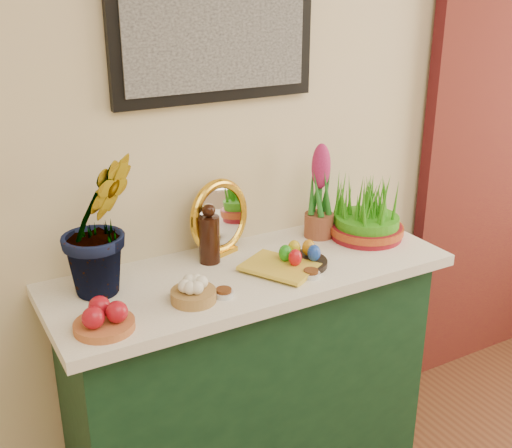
{
  "coord_description": "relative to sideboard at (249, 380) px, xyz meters",
  "views": [
    {
      "loc": [
        -1.14,
        0.24,
        1.85
      ],
      "look_at": [
        -0.18,
        1.95,
        1.07
      ],
      "focal_mm": 45.0,
      "sensor_mm": 36.0,
      "label": 1
    }
  ],
  "objects": [
    {
      "name": "sideboard",
      "position": [
        0.0,
        0.0,
        0.0
      ],
      "size": [
        1.3,
        0.45,
        0.85
      ],
      "primitive_type": "cube",
      "color": "#15391F",
      "rests_on": "ground"
    },
    {
      "name": "hyacinth_green",
      "position": [
        -0.48,
        0.08,
        0.77
      ],
      "size": [
        0.33,
        0.29,
        0.6
      ],
      "primitive_type": "imported",
      "rotation": [
        0.0,
        0.0,
        0.13
      ],
      "color": "#247723",
      "rests_on": "tablecloth"
    },
    {
      "name": "hyacinth_pink",
      "position": [
        0.37,
        0.12,
        0.63
      ],
      "size": [
        0.11,
        0.11,
        0.37
      ],
      "color": "brown",
      "rests_on": "tablecloth"
    },
    {
      "name": "tablecloth",
      "position": [
        0.0,
        0.0,
        0.45
      ],
      "size": [
        1.4,
        0.55,
        0.04
      ],
      "primitive_type": "cube",
      "color": "white",
      "rests_on": "sideboard"
    },
    {
      "name": "spice_dish_right",
      "position": [
        0.15,
        -0.17,
        0.48
      ],
      "size": [
        0.06,
        0.06,
        0.03
      ],
      "color": "silver",
      "rests_on": "tablecloth"
    },
    {
      "name": "wheatgrass_sabzeh",
      "position": [
        0.53,
        0.02,
        0.57
      ],
      "size": [
        0.28,
        0.28,
        0.23
      ],
      "color": "maroon",
      "rests_on": "tablecloth"
    },
    {
      "name": "book",
      "position": [
        -0.0,
        -0.12,
        0.48
      ],
      "size": [
        0.26,
        0.28,
        0.03
      ],
      "primitive_type": "imported",
      "rotation": [
        0.0,
        0.0,
        0.5
      ],
      "color": "gold",
      "rests_on": "tablecloth"
    },
    {
      "name": "apple_bowl",
      "position": [
        -0.56,
        -0.16,
        0.5
      ],
      "size": [
        0.2,
        0.2,
        0.09
      ],
      "color": "#AF5B2F",
      "rests_on": "tablecloth"
    },
    {
      "name": "vinegar_cruet",
      "position": [
        -0.1,
        0.11,
        0.56
      ],
      "size": [
        0.07,
        0.07,
        0.22
      ],
      "color": "black",
      "rests_on": "tablecloth"
    },
    {
      "name": "egg_plate",
      "position": [
        0.16,
        -0.07,
        0.49
      ],
      "size": [
        0.25,
        0.25,
        0.08
      ],
      "color": "black",
      "rests_on": "tablecloth"
    },
    {
      "name": "spice_dish_left",
      "position": [
        -0.17,
        -0.15,
        0.48
      ],
      "size": [
        0.06,
        0.06,
        0.03
      ],
      "color": "silver",
      "rests_on": "tablecloth"
    },
    {
      "name": "mirror",
      "position": [
        -0.03,
        0.17,
        0.6
      ],
      "size": [
        0.28,
        0.15,
        0.28
      ],
      "color": "gold",
      "rests_on": "tablecloth"
    },
    {
      "name": "garlic_basket",
      "position": [
        -0.27,
        -0.13,
        0.5
      ],
      "size": [
        0.16,
        0.16,
        0.08
      ],
      "color": "#A37741",
      "rests_on": "tablecloth"
    }
  ]
}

